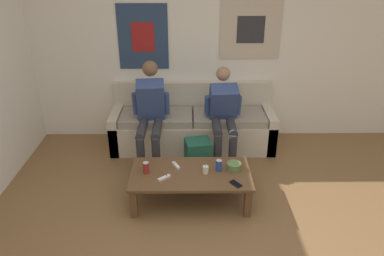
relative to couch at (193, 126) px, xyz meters
name	(u,v)px	position (x,y,z in m)	size (l,w,h in m)	color
wall_back	(204,47)	(0.16, 0.35, 0.99)	(10.00, 0.07, 2.55)	white
couch	(193,126)	(0.00, 0.00, 0.00)	(2.17, 0.71, 0.83)	beige
coffee_table	(191,177)	(-0.04, -1.28, 0.01)	(1.26, 0.65, 0.34)	brown
person_seated_adult	(150,111)	(-0.53, -0.37, 0.38)	(0.47, 0.94, 1.23)	#2D2D33
person_seated_teen	(224,113)	(0.38, -0.35, 0.34)	(0.47, 0.89, 1.14)	#2D2D33
backpack	(198,157)	(0.06, -0.68, -0.10)	(0.34, 0.34, 0.40)	#1E5642
ceramic_bowl	(234,166)	(0.42, -1.21, 0.10)	(0.16, 0.16, 0.08)	#607F47
pillar_candle	(206,170)	(0.12, -1.29, 0.10)	(0.06, 0.06, 0.09)	silver
drink_can_blue	(219,165)	(0.26, -1.24, 0.12)	(0.07, 0.07, 0.12)	#28479E
drink_can_red	(146,168)	(-0.50, -1.28, 0.12)	(0.07, 0.07, 0.12)	maroon
game_controller_near_left	(164,178)	(-0.31, -1.39, 0.07)	(0.13, 0.12, 0.03)	white
game_controller_near_right	(176,165)	(-0.19, -1.15, 0.07)	(0.10, 0.14, 0.03)	white
cell_phone	(236,184)	(0.41, -1.50, 0.06)	(0.13, 0.15, 0.01)	black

